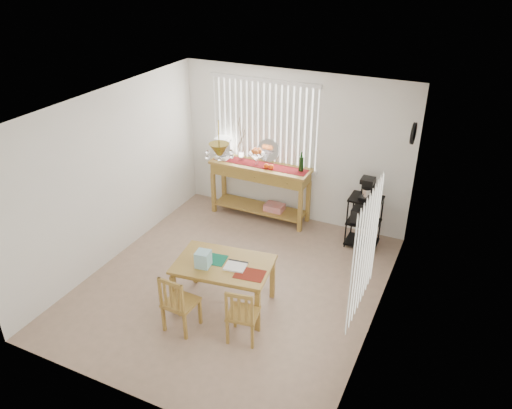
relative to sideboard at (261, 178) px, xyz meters
The scene contains 10 objects.
ground 2.17m from the sideboard, 76.18° to the right, with size 4.00×4.50×0.01m, color tan.
room_shell 2.24m from the sideboard, 76.00° to the right, with size 4.20×4.70×2.70m.
sideboard is the anchor object (origin of this frame).
sideboard_items 0.51m from the sideboard, behind, with size 1.68×0.42×0.76m.
wire_cart 1.90m from the sideboard, ahead, with size 0.50×0.40×0.85m.
cart_items 1.91m from the sideboard, ahead, with size 0.20×0.24×0.35m.
dining_table 2.51m from the sideboard, 76.30° to the right, with size 1.35×0.97×0.67m.
table_items 2.61m from the sideboard, 79.19° to the right, with size 1.01×0.44×0.21m.
chair_left 3.14m from the sideboard, 84.08° to the right, with size 0.40×0.40×0.83m.
chair_right 3.16m from the sideboard, 69.16° to the right, with size 0.42×0.42×0.79m.
Camera 1 is at (2.78, -5.12, 4.37)m, focal length 35.00 mm.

